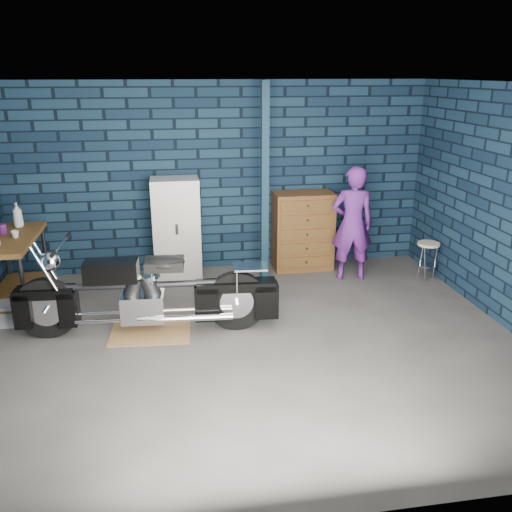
{
  "coord_description": "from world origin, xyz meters",
  "views": [
    {
      "loc": [
        -0.76,
        -5.21,
        2.81
      ],
      "look_at": [
        0.16,
        0.3,
        0.9
      ],
      "focal_mm": 38.0,
      "sensor_mm": 36.0,
      "label": 1
    }
  ],
  "objects": [
    {
      "name": "ground",
      "position": [
        0.0,
        0.0,
        0.0
      ],
      "size": [
        6.0,
        6.0,
        0.0
      ],
      "primitive_type": "plane",
      "color": "#53504D",
      "rests_on": "ground"
    },
    {
      "name": "room_walls",
      "position": [
        0.0,
        0.55,
        1.9
      ],
      "size": [
        6.02,
        5.01,
        2.71
      ],
      "color": "black",
      "rests_on": "ground"
    },
    {
      "name": "support_post",
      "position": [
        0.55,
        1.95,
        1.35
      ],
      "size": [
        0.1,
        0.1,
        2.7
      ],
      "primitive_type": "cube",
      "color": "#112937",
      "rests_on": "ground"
    },
    {
      "name": "workbench",
      "position": [
        -2.68,
        1.45,
        0.46
      ],
      "size": [
        0.6,
        1.4,
        0.91
      ],
      "primitive_type": "cube",
      "color": "brown",
      "rests_on": "ground"
    },
    {
      "name": "drip_mat",
      "position": [
        -1.03,
        0.45,
        0.0
      ],
      "size": [
        0.94,
        0.73,
        0.01
      ],
      "primitive_type": "cube",
      "rotation": [
        0.0,
        0.0,
        -0.07
      ],
      "color": "olive",
      "rests_on": "ground"
    },
    {
      "name": "motorcycle",
      "position": [
        -1.03,
        0.45,
        0.54
      ],
      "size": [
        2.5,
        0.83,
        1.09
      ],
      "primitive_type": null,
      "rotation": [
        0.0,
        0.0,
        -0.07
      ],
      "color": "black",
      "rests_on": "ground"
    },
    {
      "name": "person",
      "position": [
        1.74,
        1.7,
        0.8
      ],
      "size": [
        0.63,
        0.45,
        1.61
      ],
      "primitive_type": "imported",
      "rotation": [
        0.0,
        0.0,
        3.03
      ],
      "color": "#5D217B",
      "rests_on": "ground"
    },
    {
      "name": "storage_bin",
      "position": [
        -2.66,
        0.95,
        0.13
      ],
      "size": [
        0.41,
        0.29,
        0.25
      ],
      "primitive_type": "cube",
      "color": "gray",
      "rests_on": "ground"
    },
    {
      "name": "locker",
      "position": [
        -0.66,
        2.23,
        0.71
      ],
      "size": [
        0.66,
        0.47,
        1.41
      ],
      "primitive_type": "cube",
      "color": "beige",
      "rests_on": "ground"
    },
    {
      "name": "tool_chest",
      "position": [
        1.18,
        2.23,
        0.57
      ],
      "size": [
        0.86,
        0.48,
        1.15
      ],
      "primitive_type": "cube",
      "color": "brown",
      "rests_on": "ground"
    },
    {
      "name": "shop_stool",
      "position": [
        2.78,
        1.46,
        0.28
      ],
      "size": [
        0.35,
        0.35,
        0.55
      ],
      "primitive_type": null,
      "rotation": [
        0.0,
        0.0,
        -0.16
      ],
      "color": "beige",
      "rests_on": "ground"
    },
    {
      "name": "cup_b",
      "position": [
        -2.59,
        1.4,
        0.95
      ],
      "size": [
        0.1,
        0.1,
        0.09
      ],
      "primitive_type": "imported",
      "rotation": [
        0.0,
        0.0,
        0.07
      ],
      "color": "beige",
      "rests_on": "workbench"
    },
    {
      "name": "mug_purple",
      "position": [
        -2.78,
        1.61,
        0.97
      ],
      "size": [
        0.09,
        0.09,
        0.12
      ],
      "primitive_type": "cylinder",
      "rotation": [
        0.0,
        0.0,
        0.07
      ],
      "color": "#5B1B6E",
      "rests_on": "workbench"
    },
    {
      "name": "bottle",
      "position": [
        -2.67,
        1.9,
        1.07
      ],
      "size": [
        0.12,
        0.12,
        0.32
      ],
      "primitive_type": "imported",
      "rotation": [
        0.0,
        0.0,
        -0.02
      ],
      "color": "gray",
      "rests_on": "workbench"
    }
  ]
}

